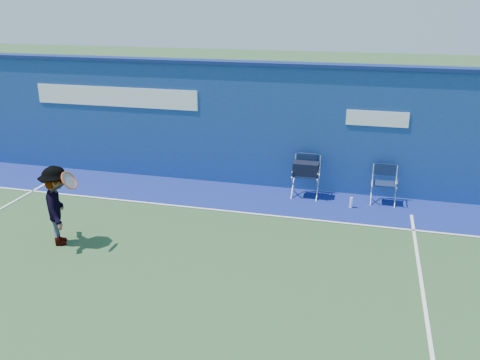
% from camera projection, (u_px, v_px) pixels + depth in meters
% --- Properties ---
extents(ground, '(80.00, 80.00, 0.00)m').
position_uv_depth(ground, '(147.00, 281.00, 8.58)').
color(ground, '#2D4F2A').
rests_on(ground, ground).
extents(stadium_wall, '(24.00, 0.50, 3.08)m').
position_uv_depth(stadium_wall, '(229.00, 122.00, 12.79)').
color(stadium_wall, navy).
rests_on(stadium_wall, ground).
extents(out_of_bounds_strip, '(24.00, 1.80, 0.01)m').
position_uv_depth(out_of_bounds_strip, '(217.00, 195.00, 12.31)').
color(out_of_bounds_strip, navy).
rests_on(out_of_bounds_strip, ground).
extents(court_lines, '(24.00, 12.00, 0.01)m').
position_uv_depth(court_lines, '(160.00, 264.00, 9.12)').
color(court_lines, white).
rests_on(court_lines, out_of_bounds_strip).
extents(directors_chair_left, '(0.59, 0.55, 1.00)m').
position_uv_depth(directors_chair_left, '(306.00, 179.00, 12.11)').
color(directors_chair_left, silver).
rests_on(directors_chair_left, ground).
extents(directors_chair_right, '(0.53, 0.48, 0.89)m').
position_uv_depth(directors_chair_right, '(383.00, 192.00, 11.74)').
color(directors_chair_right, silver).
rests_on(directors_chair_right, ground).
extents(water_bottle, '(0.07, 0.07, 0.25)m').
position_uv_depth(water_bottle, '(351.00, 203.00, 11.53)').
color(water_bottle, white).
rests_on(water_bottle, ground).
extents(tennis_player, '(1.03, 1.16, 1.56)m').
position_uv_depth(tennis_player, '(58.00, 206.00, 9.66)').
color(tennis_player, '#EA4738').
rests_on(tennis_player, ground).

